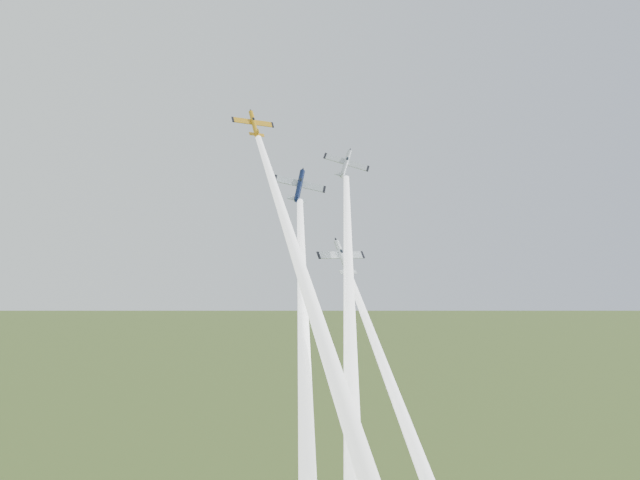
{
  "coord_description": "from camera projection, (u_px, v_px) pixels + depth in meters",
  "views": [
    {
      "loc": [
        -50.54,
        -118.86,
        92.52
      ],
      "look_at": [
        0.0,
        -6.0,
        92.0
      ],
      "focal_mm": 45.0,
      "sensor_mm": 36.0,
      "label": 1
    }
  ],
  "objects": [
    {
      "name": "smoke_trail_silver_right",
      "position": [
        350.0,
        344.0,
        112.57
      ],
      "size": [
        20.52,
        40.64,
        51.82
      ],
      "primitive_type": null,
      "rotation": [
        -0.69,
        0.0,
        -0.43
      ],
      "color": "white"
    },
    {
      "name": "smoke_trail_navy",
      "position": [
        305.0,
        388.0,
        104.11
      ],
      "size": [
        18.26,
        42.06,
        52.51
      ],
      "primitive_type": null,
      "rotation": [
        -0.69,
        0.0,
        -0.36
      ],
      "color": "white"
    },
    {
      "name": "smoke_trail_yellow",
      "position": [
        309.0,
        296.0,
        110.08
      ],
      "size": [
        3.6,
        41.73,
        49.79
      ],
      "primitive_type": null,
      "rotation": [
        -0.69,
        0.0,
        0.02
      ],
      "color": "white"
    },
    {
      "name": "plane_silver_low",
      "position": [
        342.0,
        257.0,
        124.93
      ],
      "size": [
        8.41,
        6.47,
        7.07
      ],
      "primitive_type": null,
      "rotation": [
        0.88,
        -0.0,
        0.04
      ],
      "color": "silver"
    },
    {
      "name": "plane_silver_right",
      "position": [
        346.0,
        164.0,
        135.08
      ],
      "size": [
        10.77,
        7.94,
        8.86
      ],
      "primitive_type": null,
      "rotation": [
        0.88,
        0.29,
        -0.43
      ],
      "color": "#AEB6BD"
    },
    {
      "name": "plane_navy",
      "position": [
        299.0,
        186.0,
        126.86
      ],
      "size": [
        11.02,
        8.35,
        8.91
      ],
      "primitive_type": null,
      "rotation": [
        0.88,
        0.22,
        -0.36
      ],
      "color": "#0C1636"
    },
    {
      "name": "smoke_trail_silver_low",
      "position": [
        420.0,
        461.0,
        105.58
      ],
      "size": [
        4.53,
        41.69,
        49.69
      ],
      "primitive_type": null,
      "rotation": [
        -0.69,
        0.0,
        0.04
      ],
      "color": "white"
    },
    {
      "name": "plane_yellow",
      "position": [
        254.0,
        124.0,
        129.69
      ],
      "size": [
        7.53,
        5.54,
        6.7
      ],
      "primitive_type": null,
      "rotation": [
        0.88,
        0.07,
        0.02
      ],
      "color": "orange"
    }
  ]
}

